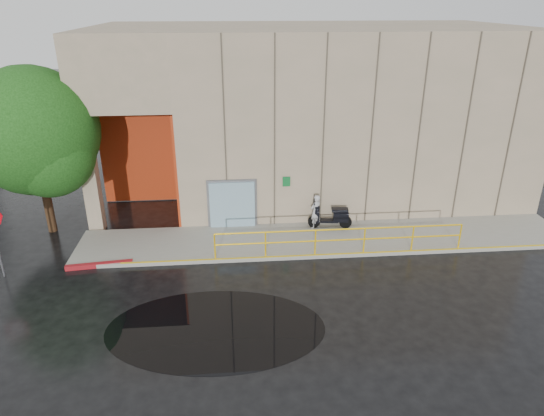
{
  "coord_description": "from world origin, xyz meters",
  "views": [
    {
      "loc": [
        0.24,
        -13.01,
        9.16
      ],
      "look_at": [
        1.63,
        3.0,
        2.19
      ],
      "focal_mm": 32.0,
      "sensor_mm": 36.0,
      "label": 1
    }
  ],
  "objects": [
    {
      "name": "guardrail",
      "position": [
        4.25,
        3.15,
        0.68
      ],
      "size": [
        9.56,
        0.06,
        1.03
      ],
      "color": "yellow",
      "rests_on": "sidewalk"
    },
    {
      "name": "person",
      "position": [
        3.7,
        5.42,
        0.9
      ],
      "size": [
        0.65,
        0.61,
        1.5
      ],
      "primitive_type": "imported",
      "rotation": [
        0.0,
        0.0,
        3.78
      ],
      "color": "#ACACB1",
      "rests_on": "sidewalk"
    },
    {
      "name": "scooter",
      "position": [
        4.34,
        5.39,
        0.97
      ],
      "size": [
        1.89,
        0.83,
        1.44
      ],
      "rotation": [
        0.0,
        0.0,
        -0.13
      ],
      "color": "black",
      "rests_on": "sidewalk"
    },
    {
      "name": "red_curb",
      "position": [
        -4.78,
        3.1,
        0.09
      ],
      "size": [
        2.41,
        0.44,
        0.18
      ],
      "primitive_type": "cube",
      "rotation": [
        0.0,
        0.0,
        0.11
      ],
      "color": "maroon",
      "rests_on": "ground"
    },
    {
      "name": "sidewalk",
      "position": [
        4.0,
        4.5,
        0.07
      ],
      "size": [
        20.0,
        3.0,
        0.15
      ],
      "primitive_type": "cube",
      "color": "gray",
      "rests_on": "ground"
    },
    {
      "name": "tree_near",
      "position": [
        -7.35,
        6.31,
        4.16
      ],
      "size": [
        5.08,
        5.08,
        6.9
      ],
      "rotation": [
        0.0,
        0.0,
        -0.06
      ],
      "color": "black",
      "rests_on": "ground"
    },
    {
      "name": "building",
      "position": [
        5.1,
        10.98,
        4.21
      ],
      "size": [
        20.0,
        10.17,
        8.0
      ],
      "color": "gray",
      "rests_on": "ground"
    },
    {
      "name": "ground",
      "position": [
        0.0,
        0.0,
        0.0
      ],
      "size": [
        120.0,
        120.0,
        0.0
      ],
      "primitive_type": "plane",
      "color": "black",
      "rests_on": "ground"
    },
    {
      "name": "puddle",
      "position": [
        -0.42,
        -0.94,
        0.0
      ],
      "size": [
        6.87,
        4.48,
        0.01
      ],
      "primitive_type": "cube",
      "rotation": [
        0.0,
        0.0,
        -0.06
      ],
      "color": "black",
      "rests_on": "ground"
    }
  ]
}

